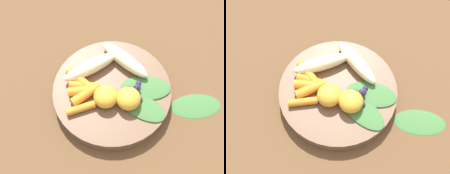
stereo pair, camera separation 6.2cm
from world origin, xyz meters
TOP-DOWN VIEW (x-y plane):
  - ground_plane at (0.00, 0.00)m, footprint 2.40×2.40m
  - bowl at (0.00, 0.00)m, footprint 0.24×0.24m
  - banana_peeled_left at (0.03, -0.06)m, footprint 0.13×0.06m
  - banana_peeled_right at (-0.04, -0.05)m, footprint 0.09×0.12m
  - orange_segment_near at (-0.02, 0.04)m, footprint 0.05×0.05m
  - orange_segment_far at (0.02, 0.02)m, footprint 0.05×0.05m
  - carrot_front at (0.06, -0.04)m, footprint 0.05×0.06m
  - carrot_mid_left at (0.05, -0.02)m, footprint 0.06×0.04m
  - carrot_mid_right at (0.06, -0.01)m, footprint 0.05×0.03m
  - carrot_rear at (0.05, 0.00)m, footprint 0.07×0.04m
  - carrot_small at (0.07, 0.03)m, footprint 0.06×0.02m
  - blueberry_pile at (-0.04, 0.02)m, footprint 0.04×0.05m
  - kale_leaf_left at (-0.04, 0.05)m, footprint 0.11×0.12m
  - kale_leaf_right at (-0.07, 0.02)m, footprint 0.11×0.09m
  - kale_leaf_stray at (-0.16, 0.08)m, footprint 0.11×0.08m

SIDE VIEW (x-z plane):
  - ground_plane at x=0.00m, z-range 0.00..0.00m
  - kale_leaf_stray at x=-0.16m, z-range 0.00..0.01m
  - bowl at x=0.00m, z-range 0.00..0.03m
  - kale_leaf_left at x=-0.04m, z-range 0.03..0.03m
  - kale_leaf_right at x=-0.07m, z-range 0.03..0.03m
  - carrot_small at x=0.07m, z-range 0.03..0.04m
  - carrot_mid_left at x=0.05m, z-range 0.03..0.04m
  - blueberry_pile at x=-0.04m, z-range 0.03..0.05m
  - carrot_mid_right at x=0.06m, z-range 0.03..0.05m
  - carrot_rear at x=0.05m, z-range 0.03..0.05m
  - carrot_front at x=0.06m, z-range 0.03..0.05m
  - banana_peeled_left at x=0.03m, z-range 0.03..0.06m
  - banana_peeled_right at x=-0.04m, z-range 0.03..0.06m
  - orange_segment_far at x=0.02m, z-range 0.03..0.06m
  - orange_segment_near at x=-0.02m, z-range 0.03..0.06m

